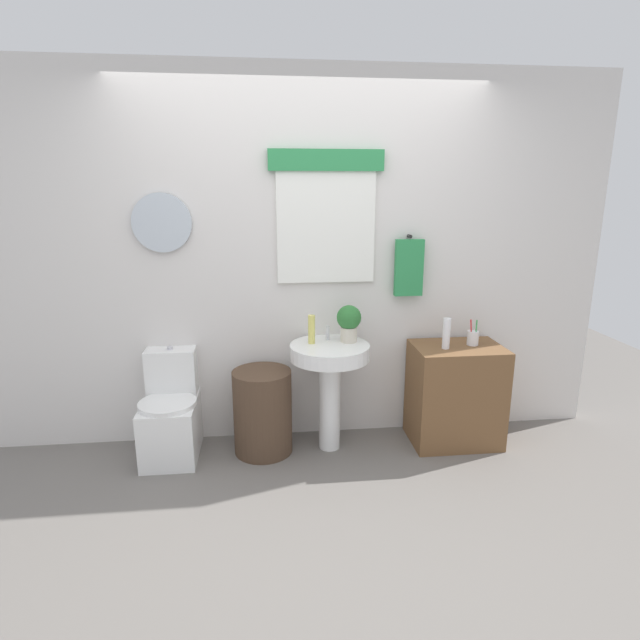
% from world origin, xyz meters
% --- Properties ---
extents(ground_plane, '(8.00, 8.00, 0.00)m').
position_xyz_m(ground_plane, '(0.00, 0.00, 0.00)').
color(ground_plane, slate).
extents(back_wall, '(4.40, 0.18, 2.60)m').
position_xyz_m(back_wall, '(0.00, 1.15, 1.31)').
color(back_wall, silver).
rests_on(back_wall, ground_plane).
extents(toilet, '(0.38, 0.51, 0.74)m').
position_xyz_m(toilet, '(-0.94, 0.88, 0.28)').
color(toilet, white).
rests_on(toilet, ground_plane).
extents(laundry_hamper, '(0.41, 0.41, 0.60)m').
position_xyz_m(laundry_hamper, '(-0.32, 0.85, 0.30)').
color(laundry_hamper, '#4C3828').
rests_on(laundry_hamper, ground_plane).
extents(pedestal_sink, '(0.55, 0.55, 0.77)m').
position_xyz_m(pedestal_sink, '(0.15, 0.85, 0.59)').
color(pedestal_sink, white).
rests_on(pedestal_sink, ground_plane).
extents(faucet, '(0.03, 0.03, 0.10)m').
position_xyz_m(faucet, '(0.15, 0.97, 0.82)').
color(faucet, silver).
rests_on(faucet, pedestal_sink).
extents(wooden_cabinet, '(0.62, 0.44, 0.73)m').
position_xyz_m(wooden_cabinet, '(1.07, 0.85, 0.36)').
color(wooden_cabinet, brown).
rests_on(wooden_cabinet, ground_plane).
extents(soap_bottle, '(0.05, 0.05, 0.20)m').
position_xyz_m(soap_bottle, '(0.03, 0.90, 0.87)').
color(soap_bottle, '#DBD166').
rests_on(soap_bottle, pedestal_sink).
extents(potted_plant, '(0.17, 0.17, 0.26)m').
position_xyz_m(potted_plant, '(0.29, 0.91, 0.92)').
color(potted_plant, beige).
rests_on(potted_plant, pedestal_sink).
extents(lotion_bottle, '(0.05, 0.05, 0.22)m').
position_xyz_m(lotion_bottle, '(0.96, 0.81, 0.83)').
color(lotion_bottle, white).
rests_on(lotion_bottle, wooden_cabinet).
extents(toothbrush_cup, '(0.08, 0.08, 0.19)m').
position_xyz_m(toothbrush_cup, '(1.18, 0.87, 0.78)').
color(toothbrush_cup, silver).
rests_on(toothbrush_cup, wooden_cabinet).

